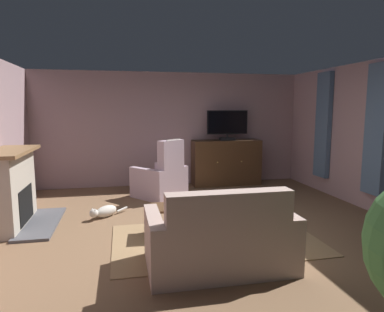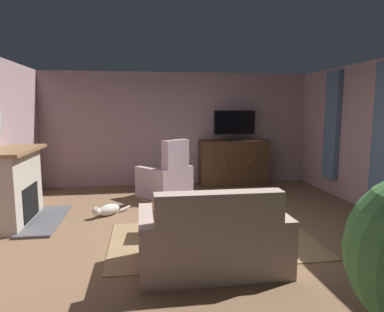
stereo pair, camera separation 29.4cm
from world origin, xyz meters
The scene contains 13 objects.
ground_plane centered at (0.00, 0.00, -0.02)m, with size 6.64×7.12×0.04m, color brown.
wall_back centered at (0.00, 3.31, 1.28)m, with size 6.64×0.10×2.55m, color gray.
curtain_panel_near centered at (2.96, 0.36, 1.40)m, with size 0.10×0.44×2.14m, color slate.
curtain_panel_far centered at (2.96, 1.86, 1.40)m, with size 0.10×0.44×2.14m, color slate.
rug_central centered at (0.08, -0.27, 0.01)m, with size 2.70×1.65×0.01m, color #8E704C.
fireplace centered at (-2.74, 0.88, 0.55)m, with size 0.92×1.47×1.15m.
tv_cabinet centered at (1.23, 2.96, 0.49)m, with size 1.55×0.53×1.03m.
television centered at (1.23, 2.91, 1.39)m, with size 0.94×0.20×0.67m.
coffee_table centered at (-0.26, 0.02, 0.36)m, with size 1.03×0.53×0.42m.
tv_remote centered at (-0.37, -0.11, 0.43)m, with size 0.17×0.05×0.02m, color black.
sofa_floral centered at (-0.09, -1.06, 0.31)m, with size 1.58×0.92×0.94m.
armchair_by_fireplace centered at (-0.36, 2.15, 0.35)m, with size 1.17×1.17×1.17m.
cat centered at (-1.42, 1.04, 0.10)m, with size 0.60×0.49×0.20m.
Camera 2 is at (-0.84, -4.54, 1.75)m, focal length 32.01 mm.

